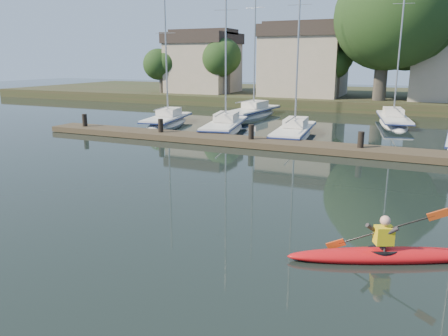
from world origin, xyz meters
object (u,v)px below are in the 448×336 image
at_px(sailboat_0, 167,127).
at_px(sailboat_1, 225,133).
at_px(sailboat_5, 252,118).
at_px(sailboat_6, 393,126).
at_px(dock, 303,146).
at_px(sailboat_2, 294,139).
at_px(kayak, 388,252).

bearing_deg(sailboat_0, sailboat_1, -21.05).
relative_size(sailboat_5, sailboat_6, 1.03).
bearing_deg(sailboat_5, dock, -53.81).
xyz_separation_m(sailboat_0, sailboat_6, (15.64, 7.29, 0.02)).
xyz_separation_m(dock, sailboat_6, (3.87, 12.61, -0.38)).
relative_size(sailboat_2, sailboat_5, 0.89).
bearing_deg(sailboat_6, kayak, -96.47).
relative_size(sailboat_1, sailboat_5, 0.89).
xyz_separation_m(sailboat_1, sailboat_2, (4.96, -0.32, 0.01)).
distance_m(kayak, sailboat_2, 17.70).
xyz_separation_m(kayak, sailboat_1, (-11.74, 16.65, -0.38)).
xyz_separation_m(sailboat_1, sailboat_6, (10.40, 8.30, 0.01)).
bearing_deg(sailboat_1, sailboat_0, 157.63).
height_order(dock, sailboat_5, sailboat_5).
distance_m(kayak, sailboat_6, 24.99).
height_order(sailboat_1, sailboat_6, sailboat_6).
relative_size(sailboat_2, sailboat_6, 0.92).
height_order(dock, sailboat_2, sailboat_2).
bearing_deg(sailboat_2, sailboat_5, 120.08).
height_order(sailboat_1, sailboat_2, sailboat_2).
bearing_deg(kayak, sailboat_0, 108.98).
bearing_deg(sailboat_1, sailboat_2, -15.13).
distance_m(dock, sailboat_2, 4.31).
bearing_deg(sailboat_2, dock, -73.43).
relative_size(dock, sailboat_1, 2.49).
xyz_separation_m(sailboat_1, sailboat_5, (-1.09, 8.34, -0.01)).
distance_m(dock, sailboat_0, 12.92).
relative_size(kayak, sailboat_0, 0.42).
distance_m(dock, sailboat_5, 14.78).
distance_m(sailboat_1, sailboat_5, 8.41).
height_order(sailboat_0, sailboat_2, sailboat_2).
xyz_separation_m(kayak, sailboat_0, (-16.98, 17.66, -0.38)).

